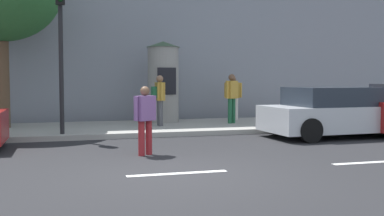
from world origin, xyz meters
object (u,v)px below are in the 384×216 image
(traffic_light, at_px, (61,28))
(poster_column, at_px, (163,81))
(pedestrian_with_bag, at_px, (232,95))
(pedestrian_in_light_jacket, at_px, (159,96))
(pedestrian_near_pole, at_px, (145,115))
(parked_car_red, at_px, (338,113))
(pedestrian_in_red_top, at_px, (233,94))

(traffic_light, relative_size, poster_column, 1.52)
(traffic_light, xyz_separation_m, pedestrian_with_bag, (5.53, 1.76, -1.87))
(pedestrian_in_light_jacket, bearing_deg, pedestrian_near_pole, -105.85)
(parked_car_red, bearing_deg, poster_column, 134.40)
(traffic_light, xyz_separation_m, pedestrian_in_red_top, (6.07, 3.02, -1.91))
(pedestrian_near_pole, distance_m, pedestrian_in_red_top, 7.55)
(traffic_light, height_order, poster_column, traffic_light)
(poster_column, relative_size, pedestrian_in_red_top, 1.76)
(traffic_light, bearing_deg, pedestrian_near_pole, -61.74)
(pedestrian_near_pole, relative_size, pedestrian_in_red_top, 0.95)
(poster_column, height_order, pedestrian_with_bag, poster_column)
(traffic_light, relative_size, parked_car_red, 0.95)
(pedestrian_in_light_jacket, xyz_separation_m, parked_car_red, (4.53, -2.97, -0.43))
(pedestrian_with_bag, height_order, pedestrian_in_red_top, pedestrian_with_bag)
(pedestrian_near_pole, height_order, pedestrian_with_bag, pedestrian_with_bag)
(poster_column, height_order, pedestrian_in_light_jacket, poster_column)
(pedestrian_near_pole, xyz_separation_m, pedestrian_in_red_top, (4.39, 6.14, 0.21))
(pedestrian_near_pole, height_order, pedestrian_in_light_jacket, pedestrian_in_light_jacket)
(pedestrian_in_red_top, relative_size, parked_car_red, 0.36)
(pedestrian_in_red_top, bearing_deg, traffic_light, -153.51)
(pedestrian_with_bag, bearing_deg, traffic_light, -162.36)
(pedestrian_with_bag, distance_m, pedestrian_in_light_jacket, 2.53)
(traffic_light, bearing_deg, poster_column, 39.37)
(traffic_light, xyz_separation_m, pedestrian_near_pole, (1.68, -3.12, -2.12))
(pedestrian_near_pole, xyz_separation_m, parked_car_red, (5.86, 1.71, -0.18))
(traffic_light, bearing_deg, pedestrian_in_light_jacket, 27.49)
(parked_car_red, bearing_deg, pedestrian_near_pole, -163.72)
(pedestrian_with_bag, bearing_deg, pedestrian_in_light_jacket, -175.59)
(traffic_light, bearing_deg, parked_car_red, -10.56)
(pedestrian_near_pole, bearing_deg, pedestrian_in_light_jacket, 74.15)
(poster_column, xyz_separation_m, pedestrian_with_bag, (2.11, -1.04, -0.45))
(pedestrian_in_light_jacket, bearing_deg, traffic_light, -152.51)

